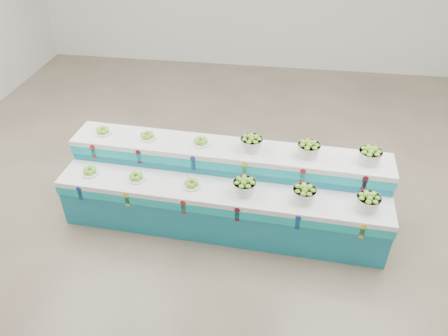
{
  "coord_description": "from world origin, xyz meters",
  "views": [
    {
      "loc": [
        0.73,
        -4.77,
        4.12
      ],
      "look_at": [
        0.09,
        -0.4,
        0.87
      ],
      "focal_mm": 34.34,
      "sensor_mm": 36.0,
      "label": 1
    }
  ],
  "objects": [
    {
      "name": "ground",
      "position": [
        0.0,
        0.0,
        0.0
      ],
      "size": [
        10.0,
        10.0,
        0.0
      ],
      "primitive_type": "plane",
      "color": "brown",
      "rests_on": "ground"
    },
    {
      "name": "display_stand",
      "position": [
        0.09,
        -0.4,
        0.51
      ],
      "size": [
        4.3,
        1.3,
        1.02
      ],
      "primitive_type": null,
      "rotation": [
        0.0,
        0.0,
        -0.05
      ],
      "color": "teal",
      "rests_on": "ground"
    },
    {
      "name": "plate_lower_left",
      "position": [
        -1.67,
        -0.58,
        0.77
      ],
      "size": [
        0.25,
        0.25,
        0.09
      ],
      "primitive_type": "cylinder",
      "rotation": [
        0.0,
        0.0,
        -0.05
      ],
      "color": "white",
      "rests_on": "display_stand"
    },
    {
      "name": "plate_lower_mid",
      "position": [
        -1.03,
        -0.61,
        0.77
      ],
      "size": [
        0.25,
        0.25,
        0.09
      ],
      "primitive_type": "cylinder",
      "rotation": [
        0.0,
        0.0,
        -0.05
      ],
      "color": "white",
      "rests_on": "display_stand"
    },
    {
      "name": "plate_lower_right",
      "position": [
        -0.29,
        -0.65,
        0.77
      ],
      "size": [
        0.25,
        0.25,
        0.09
      ],
      "primitive_type": "cylinder",
      "rotation": [
        0.0,
        0.0,
        -0.05
      ],
      "color": "white",
      "rests_on": "display_stand"
    },
    {
      "name": "basket_lower_left",
      "position": [
        0.38,
        -0.68,
        0.83
      ],
      "size": [
        0.3,
        0.3,
        0.21
      ],
      "primitive_type": null,
      "rotation": [
        0.0,
        0.0,
        -0.05
      ],
      "color": "silver",
      "rests_on": "display_stand"
    },
    {
      "name": "basket_lower_mid",
      "position": [
        1.11,
        -0.71,
        0.83
      ],
      "size": [
        0.3,
        0.3,
        0.21
      ],
      "primitive_type": null,
      "rotation": [
        0.0,
        0.0,
        -0.05
      ],
      "color": "silver",
      "rests_on": "display_stand"
    },
    {
      "name": "basket_lower_right",
      "position": [
        1.85,
        -0.75,
        0.83
      ],
      "size": [
        0.3,
        0.3,
        0.21
      ],
      "primitive_type": null,
      "rotation": [
        0.0,
        0.0,
        -0.05
      ],
      "color": "silver",
      "rests_on": "display_stand"
    },
    {
      "name": "plate_upper_left",
      "position": [
        -1.64,
        -0.05,
        1.07
      ],
      "size": [
        0.25,
        0.25,
        0.09
      ],
      "primitive_type": "cylinder",
      "rotation": [
        0.0,
        0.0,
        -0.05
      ],
      "color": "white",
      "rests_on": "display_stand"
    },
    {
      "name": "plate_upper_mid",
      "position": [
        -1.0,
        -0.09,
        1.07
      ],
      "size": [
        0.25,
        0.25,
        0.09
      ],
      "primitive_type": "cylinder",
      "rotation": [
        0.0,
        0.0,
        -0.05
      ],
      "color": "white",
      "rests_on": "display_stand"
    },
    {
      "name": "plate_upper_right",
      "position": [
        -0.26,
        -0.12,
        1.07
      ],
      "size": [
        0.25,
        0.25,
        0.09
      ],
      "primitive_type": "cylinder",
      "rotation": [
        0.0,
        0.0,
        -0.05
      ],
      "color": "white",
      "rests_on": "display_stand"
    },
    {
      "name": "basket_upper_left",
      "position": [
        0.41,
        -0.15,
        1.13
      ],
      "size": [
        0.3,
        0.3,
        0.21
      ],
      "primitive_type": null,
      "rotation": [
        0.0,
        0.0,
        -0.05
      ],
      "color": "silver",
      "rests_on": "display_stand"
    },
    {
      "name": "basket_upper_mid",
      "position": [
        1.13,
        -0.19,
        1.13
      ],
      "size": [
        0.3,
        0.3,
        0.21
      ],
      "primitive_type": null,
      "rotation": [
        0.0,
        0.0,
        -0.05
      ],
      "color": "silver",
      "rests_on": "display_stand"
    },
    {
      "name": "basket_upper_right",
      "position": [
        1.88,
        -0.22,
        1.13
      ],
      "size": [
        0.3,
        0.3,
        0.21
      ],
      "primitive_type": null,
      "rotation": [
        0.0,
        0.0,
        -0.05
      ],
      "color": "silver",
      "rests_on": "display_stand"
    }
  ]
}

